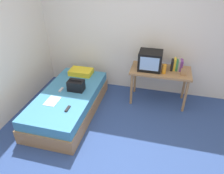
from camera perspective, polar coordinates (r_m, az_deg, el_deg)
ground_plane at (r=3.48m, az=-1.43°, el=-16.39°), size 8.00×8.00×0.00m
wall_back at (r=4.48m, az=5.44°, el=14.76°), size 5.20×0.10×2.60m
bed at (r=4.13m, az=-11.70°, el=-4.17°), size 1.00×2.00×0.44m
desk at (r=4.25m, az=12.99°, el=3.50°), size 1.16×0.60×0.73m
tv at (r=4.13m, az=10.39°, el=7.14°), size 0.44×0.39×0.36m
water_bottle at (r=4.05m, az=14.02°, el=4.80°), size 0.08×0.08×0.18m
book_row at (r=4.24m, az=17.24°, el=5.78°), size 0.22×0.17×0.23m
picture_frame at (r=4.08m, az=18.97°, el=3.85°), size 0.11×0.02×0.14m
pillow at (r=4.58m, az=-8.45°, el=4.11°), size 0.48×0.32×0.11m
handbag at (r=4.00m, az=-9.77°, el=0.42°), size 0.30×0.20×0.22m
magazine at (r=3.84m, az=-15.96°, el=-3.70°), size 0.21×0.29×0.01m
remote_dark at (r=3.58m, az=-12.01°, el=-5.81°), size 0.04×0.16×0.02m
remote_silver at (r=4.10m, az=-13.72°, el=-0.72°), size 0.04×0.14×0.02m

